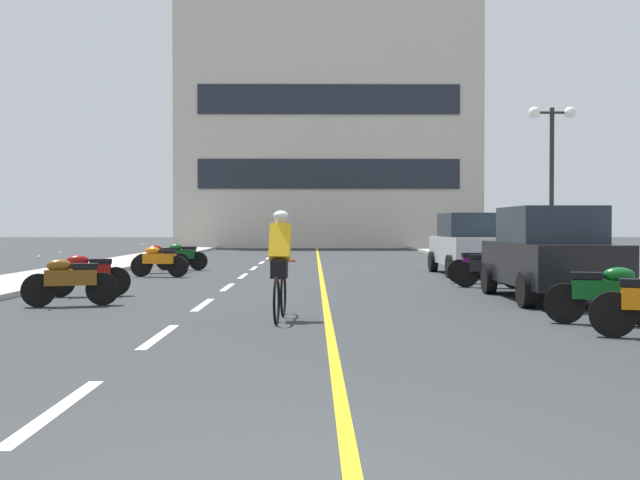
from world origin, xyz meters
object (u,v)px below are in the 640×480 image
(motorcycle_2, at_px, (605,293))
(motorcycle_8, at_px, (161,258))
(street_lamp_mid, at_px, (552,150))
(motorcycle_5, at_px, (490,268))
(motorcycle_3, at_px, (70,280))
(motorcycle_7, at_px, (159,260))
(motorcycle_4, at_px, (87,273))
(motorcycle_9, at_px, (181,256))
(parked_car_near, at_px, (549,253))
(motorcycle_6, at_px, (481,265))
(cyclist_rider, at_px, (280,262))
(parked_car_mid, at_px, (470,244))

(motorcycle_2, xyz_separation_m, motorcycle_8, (-8.92, 12.30, 0.00))
(street_lamp_mid, xyz_separation_m, motorcycle_5, (-3.25, -5.85, -3.32))
(motorcycle_3, relative_size, motorcycle_7, 0.99)
(motorcycle_7, height_order, motorcycle_8, same)
(motorcycle_4, height_order, motorcycle_9, same)
(parked_car_near, bearing_deg, motorcycle_2, -95.19)
(street_lamp_mid, bearing_deg, motorcycle_7, -170.35)
(motorcycle_2, xyz_separation_m, motorcycle_5, (-0.14, 6.65, 0.00))
(motorcycle_6, height_order, motorcycle_7, same)
(motorcycle_6, relative_size, motorcycle_9, 1.00)
(motorcycle_7, bearing_deg, cyclist_rider, -68.55)
(parked_car_near, relative_size, motorcycle_8, 2.51)
(motorcycle_5, distance_m, motorcycle_8, 10.44)
(street_lamp_mid, bearing_deg, cyclist_rider, -123.81)
(parked_car_near, xyz_separation_m, cyclist_rider, (-5.12, -3.02, -0.03))
(motorcycle_5, relative_size, cyclist_rider, 0.93)
(motorcycle_6, xyz_separation_m, motorcycle_8, (-8.88, 4.23, 0.00))
(parked_car_mid, bearing_deg, street_lamp_mid, 20.13)
(motorcycle_7, distance_m, cyclist_rider, 10.52)
(parked_car_mid, xyz_separation_m, motorcycle_2, (-0.38, -11.49, -0.44))
(motorcycle_6, height_order, motorcycle_8, same)
(motorcycle_3, height_order, motorcycle_5, same)
(parked_car_near, height_order, motorcycle_5, parked_car_near)
(motorcycle_2, distance_m, cyclist_rider, 4.85)
(parked_car_near, height_order, motorcycle_2, parked_car_near)
(motorcycle_5, height_order, motorcycle_6, same)
(motorcycle_2, xyz_separation_m, motorcycle_4, (-8.89, 4.58, 0.00))
(street_lamp_mid, relative_size, motorcycle_6, 2.94)
(street_lamp_mid, xyz_separation_m, motorcycle_3, (-11.76, -9.81, -3.32))
(parked_car_near, distance_m, motorcycle_3, 9.06)
(motorcycle_8, bearing_deg, motorcycle_2, -54.05)
(parked_car_mid, height_order, motorcycle_5, parked_car_mid)
(street_lamp_mid, relative_size, motorcycle_7, 2.97)
(parked_car_mid, xyz_separation_m, motorcycle_9, (-8.94, 2.31, -0.44))
(motorcycle_2, relative_size, motorcycle_3, 0.99)
(motorcycle_8, distance_m, motorcycle_9, 1.55)
(motorcycle_3, bearing_deg, parked_car_mid, 44.31)
(motorcycle_3, relative_size, motorcycle_6, 0.98)
(motorcycle_2, height_order, cyclist_rider, cyclist_rider)
(parked_car_near, bearing_deg, motorcycle_5, 99.28)
(motorcycle_3, xyz_separation_m, cyclist_rider, (3.87, -1.97, 0.41))
(motorcycle_4, bearing_deg, motorcycle_9, 87.94)
(motorcycle_5, distance_m, motorcycle_7, 9.32)
(motorcycle_7, height_order, motorcycle_9, same)
(parked_car_mid, relative_size, motorcycle_9, 2.49)
(motorcycle_4, xyz_separation_m, motorcycle_6, (8.85, 3.48, 0.00))
(motorcycle_2, relative_size, motorcycle_8, 0.98)
(motorcycle_7, bearing_deg, motorcycle_4, -92.60)
(street_lamp_mid, distance_m, motorcycle_2, 13.30)
(motorcycle_4, bearing_deg, motorcycle_8, 90.19)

